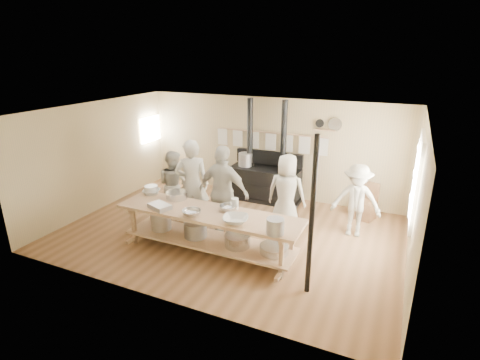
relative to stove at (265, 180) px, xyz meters
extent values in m
plane|color=brown|center=(0.01, -2.12, -0.52)|extent=(7.00, 7.00, 0.00)
plane|color=tan|center=(0.01, 0.38, 0.78)|extent=(7.00, 0.00, 7.00)
plane|color=tan|center=(0.01, -4.62, 0.78)|extent=(7.00, 0.00, 7.00)
plane|color=tan|center=(-3.49, -2.12, 0.78)|extent=(0.00, 5.00, 5.00)
plane|color=tan|center=(3.51, -2.12, 0.78)|extent=(0.00, 5.00, 5.00)
plane|color=tan|center=(0.01, -2.12, 2.08)|extent=(7.00, 7.00, 0.00)
cube|color=beige|center=(3.48, -1.52, 0.98)|extent=(0.06, 1.35, 1.65)
plane|color=white|center=(3.44, -1.52, 0.98)|extent=(0.00, 1.50, 1.50)
cube|color=beige|center=(3.43, -1.52, 0.98)|extent=(0.02, 0.03, 1.50)
plane|color=white|center=(-3.44, -0.12, 1.08)|extent=(0.00, 0.90, 0.90)
cube|color=black|center=(0.01, -0.02, -0.10)|extent=(1.80, 0.70, 0.85)
cube|color=black|center=(0.01, -0.02, -0.47)|extent=(1.90, 0.75, 0.10)
cube|color=black|center=(0.01, 0.28, 0.53)|extent=(1.80, 0.12, 0.35)
cylinder|color=black|center=(-0.44, 0.03, 1.20)|extent=(0.15, 0.15, 1.75)
cylinder|color=black|center=(0.46, 0.03, 1.20)|extent=(0.15, 0.15, 1.75)
cylinder|color=#B2B2B7|center=(-0.54, -0.02, 0.50)|extent=(0.36, 0.36, 0.34)
cylinder|color=gray|center=(0.56, -0.07, 0.48)|extent=(0.30, 0.30, 0.30)
cylinder|color=tan|center=(0.01, 0.28, 1.20)|extent=(3.00, 0.04, 0.04)
cube|color=silver|center=(-1.34, 0.28, 0.98)|extent=(0.28, 0.01, 0.46)
cube|color=silver|center=(-0.89, 0.28, 0.98)|extent=(0.28, 0.01, 0.46)
cube|color=silver|center=(-0.44, 0.28, 0.98)|extent=(0.28, 0.01, 0.46)
cube|color=silver|center=(0.01, 0.28, 0.98)|extent=(0.28, 0.01, 0.46)
cube|color=silver|center=(0.46, 0.28, 0.98)|extent=(0.28, 0.01, 0.46)
cube|color=silver|center=(0.91, 0.28, 0.98)|extent=(0.28, 0.01, 0.46)
cube|color=silver|center=(1.36, 0.28, 0.98)|extent=(0.28, 0.01, 0.46)
cube|color=tan|center=(1.41, 0.30, 1.38)|extent=(0.50, 0.14, 0.03)
cylinder|color=black|center=(1.26, 0.32, 1.53)|extent=(0.20, 0.04, 0.20)
cylinder|color=silver|center=(1.63, 0.32, 1.53)|extent=(0.32, 0.03, 0.32)
cube|color=tan|center=(0.01, -3.02, 0.30)|extent=(3.60, 0.90, 0.06)
cube|color=tan|center=(0.01, -3.02, -0.27)|extent=(3.40, 0.80, 0.04)
cube|color=tan|center=(0.01, -3.02, -0.32)|extent=(3.30, 0.06, 0.06)
cube|color=tan|center=(-1.54, -3.32, -0.10)|extent=(0.07, 0.07, 0.85)
cube|color=tan|center=(-1.54, -2.72, -0.10)|extent=(0.07, 0.07, 0.85)
cube|color=tan|center=(1.56, -3.32, -0.10)|extent=(0.07, 0.07, 0.85)
cube|color=tan|center=(1.56, -2.72, -0.10)|extent=(0.07, 0.07, 0.85)
cylinder|color=#B2B2B7|center=(-1.09, -3.02, -0.06)|extent=(0.40, 0.40, 0.38)
cylinder|color=gray|center=(-0.29, -3.02, -0.10)|extent=(0.44, 0.44, 0.30)
cylinder|color=silver|center=(0.61, -3.02, -0.14)|extent=(0.48, 0.48, 0.22)
cylinder|color=silver|center=(1.31, -3.02, -0.18)|extent=(0.52, 0.52, 0.14)
cylinder|color=black|center=(2.06, -3.47, 0.78)|extent=(0.08, 0.08, 2.60)
imported|color=beige|center=(-0.85, -2.18, 0.47)|extent=(0.86, 0.75, 1.98)
imported|color=beige|center=(-1.54, -1.87, 0.27)|extent=(0.87, 0.74, 1.59)
imported|color=beige|center=(1.04, -1.46, 0.33)|extent=(0.85, 0.58, 1.69)
imported|color=beige|center=(-0.05, -2.28, 0.45)|extent=(1.17, 0.56, 1.95)
imported|color=beige|center=(2.44, -1.13, 0.26)|extent=(1.03, 0.62, 1.56)
cube|color=brown|center=(2.56, -0.18, -0.31)|extent=(0.50, 0.50, 0.43)
cube|color=brown|center=(2.62, -0.01, 0.10)|extent=(0.39, 0.16, 0.48)
imported|color=white|center=(-1.54, -2.69, 0.37)|extent=(0.44, 0.44, 0.09)
imported|color=silver|center=(-0.19, -3.29, 0.38)|extent=(0.49, 0.49, 0.11)
imported|color=white|center=(0.66, -3.22, 0.38)|extent=(0.56, 0.56, 0.11)
imported|color=silver|center=(0.33, -2.81, 0.38)|extent=(0.46, 0.46, 0.10)
cube|color=#B2B2B7|center=(-0.91, -3.27, 0.38)|extent=(0.49, 0.40, 0.09)
cylinder|color=silver|center=(-0.91, -2.69, 0.40)|extent=(0.52, 0.52, 0.14)
cylinder|color=gray|center=(1.44, -3.35, 0.47)|extent=(0.39, 0.39, 0.27)
cylinder|color=white|center=(-1.54, -2.69, 0.42)|extent=(0.34, 0.34, 0.17)
cylinder|color=white|center=(0.40, -2.69, 0.44)|extent=(0.15, 0.15, 0.21)
camera|label=1|loc=(3.19, -8.62, 3.18)|focal=28.00mm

